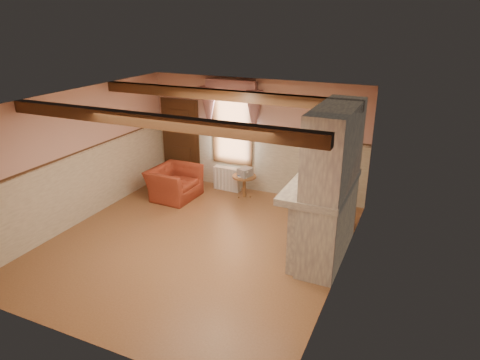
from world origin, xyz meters
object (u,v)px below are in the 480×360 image
at_px(radiator, 227,179).
at_px(bowl, 318,185).
at_px(mantel_clock, 332,164).
at_px(armchair, 174,183).
at_px(oil_lamp, 331,163).
at_px(side_table, 244,186).

bearing_deg(radiator, bowl, -36.74).
xyz_separation_m(bowl, mantel_clock, (0.00, 1.05, 0.06)).
bearing_deg(armchair, radiator, -43.06).
bearing_deg(oil_lamp, armchair, 173.23).
bearing_deg(radiator, oil_lamp, -23.65).
bearing_deg(radiator, mantel_clock, -21.80).
distance_m(side_table, oil_lamp, 2.89).
distance_m(side_table, radiator, 0.62).
distance_m(side_table, bowl, 3.35).
distance_m(armchair, mantel_clock, 4.03).
xyz_separation_m(armchair, radiator, (0.97, 0.95, -0.08)).
relative_size(mantel_clock, oil_lamp, 0.86).
bearing_deg(oil_lamp, radiator, 153.92).
xyz_separation_m(side_table, mantel_clock, (2.31, -1.07, 1.25)).
bearing_deg(side_table, bowl, -42.57).
height_order(side_table, radiator, radiator).
relative_size(bowl, mantel_clock, 1.33).
height_order(armchair, bowl, bowl).
height_order(bowl, oil_lamp, oil_lamp).
distance_m(armchair, bowl, 4.23).
xyz_separation_m(radiator, mantel_clock, (2.88, -1.30, 1.22)).
xyz_separation_m(side_table, oil_lamp, (2.31, -1.18, 1.29)).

